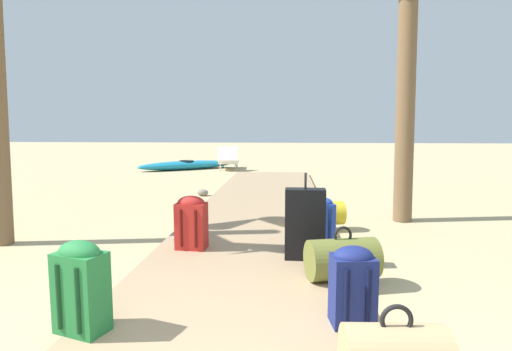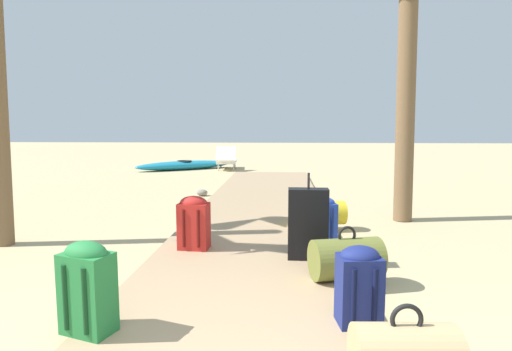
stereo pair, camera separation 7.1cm
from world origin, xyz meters
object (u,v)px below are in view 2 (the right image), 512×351
(backpack_navy, at_px, (359,283))
(kayak, at_px, (184,165))
(lounge_chair, at_px, (227,160))
(duffel_bag_olive, at_px, (346,259))
(backpack_blue, at_px, (323,219))
(backpack_red, at_px, (194,221))
(backpack_green, at_px, (87,285))
(duffel_bag_yellow, at_px, (321,213))
(suitcase_black, at_px, (308,224))

(backpack_navy, xyz_separation_m, kayak, (-3.68, 10.62, -0.22))
(lounge_chair, bearing_deg, duffel_bag_olive, -76.59)
(backpack_blue, bearing_deg, backpack_red, -166.63)
(lounge_chair, bearing_deg, kayak, -175.86)
(backpack_red, bearing_deg, backpack_green, -98.81)
(backpack_blue, xyz_separation_m, duffel_bag_yellow, (0.05, 0.87, -0.12))
(duffel_bag_olive, distance_m, backpack_navy, 0.85)
(lounge_chair, bearing_deg, backpack_red, -84.70)
(suitcase_black, bearing_deg, duffel_bag_olive, -61.14)
(backpack_green, relative_size, lounge_chair, 0.38)
(backpack_blue, relative_size, backpack_red, 0.90)
(backpack_blue, xyz_separation_m, kayak, (-3.64, 8.63, -0.21))
(backpack_green, xyz_separation_m, suitcase_black, (1.50, 1.61, 0.04))
(backpack_red, bearing_deg, backpack_navy, -48.35)
(backpack_green, relative_size, backpack_red, 1.04)
(suitcase_black, bearing_deg, kayak, 110.36)
(suitcase_black, distance_m, backpack_navy, 1.41)
(backpack_green, xyz_separation_m, backpack_blue, (1.71, 2.21, -0.04))
(duffel_bag_yellow, relative_size, kayak, 0.23)
(backpack_red, distance_m, kayak, 9.24)
(backpack_red, bearing_deg, duffel_bag_yellow, 39.43)
(kayak, bearing_deg, backpack_red, -76.13)
(backpack_green, distance_m, kayak, 11.01)
(backpack_green, distance_m, backpack_red, 1.90)
(backpack_red, bearing_deg, suitcase_black, -12.14)
(backpack_green, bearing_deg, suitcase_black, 47.09)
(backpack_green, xyz_separation_m, duffel_bag_olive, (1.80, 1.07, -0.14))
(backpack_blue, height_order, backpack_navy, backpack_navy)
(duffel_bag_yellow, distance_m, lounge_chair, 8.19)
(suitcase_black, height_order, backpack_navy, suitcase_black)
(backpack_blue, height_order, duffel_bag_yellow, backpack_blue)
(duffel_bag_olive, bearing_deg, duffel_bag_yellow, 91.10)
(backpack_blue, bearing_deg, duffel_bag_yellow, 86.57)
(backpack_red, bearing_deg, duffel_bag_olive, -28.09)
(backpack_red, distance_m, backpack_navy, 2.21)
(backpack_green, height_order, backpack_red, backpack_green)
(duffel_bag_yellow, bearing_deg, kayak, 115.43)
(lounge_chair, bearing_deg, backpack_green, -87.12)
(suitcase_black, bearing_deg, duffel_bag_yellow, 79.89)
(backpack_blue, bearing_deg, backpack_navy, -88.67)
(backpack_green, bearing_deg, backpack_navy, 7.33)
(suitcase_black, bearing_deg, backpack_navy, -79.55)
(duffel_bag_yellow, distance_m, backpack_navy, 2.86)
(duffel_bag_olive, height_order, backpack_navy, backpack_navy)
(backpack_navy, bearing_deg, backpack_blue, 91.33)
(backpack_navy, xyz_separation_m, lounge_chair, (-2.31, 10.72, -0.03))
(backpack_green, height_order, lounge_chair, lounge_chair)
(backpack_blue, xyz_separation_m, suitcase_black, (-0.21, -0.60, 0.08))
(backpack_red, relative_size, lounge_chair, 0.36)
(suitcase_black, distance_m, kayak, 9.85)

